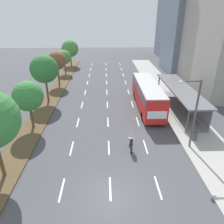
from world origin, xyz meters
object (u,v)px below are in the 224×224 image
Objects in this scene: median_tree_fifth at (64,57)px; median_tree_third at (44,69)px; bus_shelter at (182,96)px; median_tree_second at (28,96)px; streetlight at (194,110)px; cyclist at (131,144)px; median_tree_farthest at (70,49)px; bus at (148,93)px; trash_bin at (195,136)px; median_tree_fourth at (57,61)px.

median_tree_third is at bearing -89.65° from median_tree_fifth.
bus_shelter is 18.38m from median_tree_second.
streetlight is (15.67, -4.29, 0.15)m from median_tree_second.
cyclist is 0.31× the size of median_tree_farthest.
bus is 22.67m from median_tree_fifth.
streetlight is (15.84, -11.95, -0.82)m from median_tree_third.
bus is 13.28× the size of trash_bin.
trash_bin is (16.78, -18.58, -3.70)m from median_tree_fourth.
trash_bin is at bearing -63.56° from median_tree_farthest.
median_tree_fourth is at bearing 142.82° from bus.
trash_bin is (6.44, 1.38, -0.22)m from cyclist.
median_tree_third is at bearing -90.04° from median_tree_farthest.
cyclist is 2.14× the size of trash_bin.
median_tree_second is at bearing -159.65° from bus.
median_tree_fourth is 15.32m from median_tree_farthest.
median_tree_third is (-0.17, 7.66, 0.97)m from median_tree_second.
median_tree_second is at bearing -89.70° from median_tree_fourth.
median_tree_second is 0.80× the size of streetlight.
median_tree_second is (-17.79, -4.24, 1.87)m from bus_shelter.
median_tree_fifth is 31.37m from trash_bin.
streetlight is (-2.11, -8.53, 2.02)m from bus_shelter.
median_tree_fourth is 0.88× the size of streetlight.
streetlight is at bearing -134.99° from trash_bin.
bus_shelter reaches higher than trash_bin.
cyclist is at bearing -130.27° from bus_shelter.
median_tree_fourth is (-13.58, 10.31, 2.20)m from bus.
median_tree_fifth is (-0.26, 22.97, -0.31)m from median_tree_second.
median_tree_third reaches higher than bus.
median_tree_farthest is at bearing 89.96° from median_tree_third.
trash_bin is (1.03, 1.03, -3.31)m from streetlight.
cyclist is 36.91m from median_tree_farthest.
bus is at bearing -10.96° from median_tree_third.
bus_shelter is at bearing -46.07° from median_tree_fifth.
bus_shelter is 9.02m from streetlight.
bus is at bearing -37.18° from median_tree_fourth.
median_tree_farthest reaches higher than trash_bin.
bus_shelter is at bearing 49.73° from cyclist.
median_tree_farthest is (0.11, 7.66, 0.58)m from median_tree_fifth.
median_tree_second is 6.13× the size of trash_bin.
bus_shelter is 11.68m from cyclist.
streetlight reaches higher than cyclist.
streetlight is (5.40, 0.34, 3.10)m from cyclist.
median_tree_third reaches higher than median_tree_fourth.
median_tree_third reaches higher than median_tree_second.
streetlight is (2.17, -9.30, 1.82)m from bus.
median_tree_second reaches higher than median_tree_fifth.
median_tree_fifth is 0.81× the size of median_tree_farthest.
bus_shelter is 7.28× the size of cyclist.
bus is 10.26m from cyclist.
median_tree_farthest is at bearing 106.46° from cyclist.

